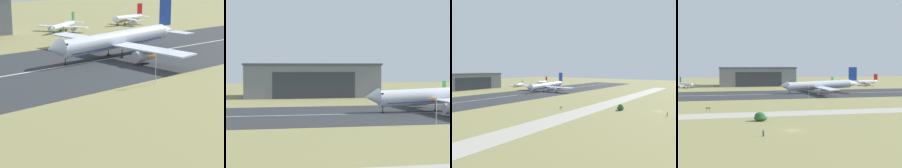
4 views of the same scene
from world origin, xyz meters
The scene contains 13 objects.
ground_plane centered at (0.00, 51.75, 0.00)m, with size 604.05×604.05×0.00m, color olive.
runway_strip centered at (0.00, 103.51, 0.03)m, with size 364.05×53.79×0.06m, color #2B2D30.
runway_centreline centered at (0.00, 103.51, 0.07)m, with size 327.64×0.70×0.01m, color silver.
taxiway_road centered at (0.00, 28.93, 0.03)m, with size 273.04×11.82×0.05m, color #A8A393.
hangar_building centered at (7.66, 184.85, 7.94)m, with size 63.47×32.67×15.85m.
airplane_landing centered at (39.74, 105.17, 4.96)m, with size 52.03×57.63×16.39m.
airplane_parked_west centered at (-49.06, 170.14, 2.54)m, with size 21.04×24.41×8.10m.
airplane_parked_centre centered at (61.14, 164.54, 2.40)m, with size 24.71×21.58×7.57m.
airplane_parked_east centered at (99.14, 163.97, 3.09)m, with size 21.78×18.11×9.98m.
shrub_clump centered at (-7.22, 16.09, 1.19)m, with size 4.37×3.23×2.90m.
windsock_pole centered at (23.30, 74.67, 6.15)m, with size 2.59×1.37×6.88m.
runway_sign centered at (-24.90, 39.62, 1.23)m, with size 1.65×0.13×1.66m.
spectator_left centered at (-8.74, -5.54, 0.88)m, with size 0.40×0.24×1.69m.
Camera 4 is at (-17.53, -83.26, 18.25)m, focal length 50.00 mm.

